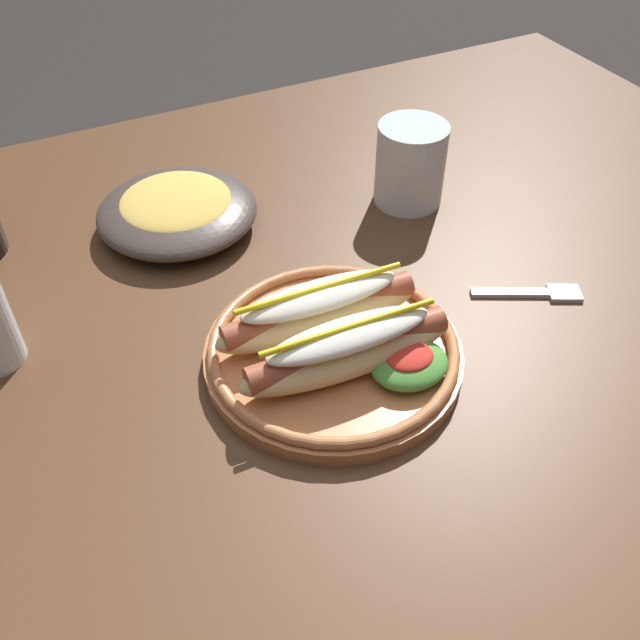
# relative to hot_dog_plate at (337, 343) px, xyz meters

# --- Properties ---
(ground_plane) EXTENTS (8.00, 8.00, 0.00)m
(ground_plane) POSITION_rel_hot_dog_plate_xyz_m (-0.00, 0.06, -0.77)
(ground_plane) COLOR #2D2826
(dining_table) EXTENTS (1.46, 1.05, 0.74)m
(dining_table) POSITION_rel_hot_dog_plate_xyz_m (-0.00, 0.06, -0.11)
(dining_table) COLOR #51331E
(dining_table) RESTS_ON ground_plane
(hot_dog_plate) EXTENTS (0.25, 0.25, 0.08)m
(hot_dog_plate) POSITION_rel_hot_dog_plate_xyz_m (0.00, 0.00, 0.00)
(hot_dog_plate) COLOR #B77042
(hot_dog_plate) RESTS_ON dining_table
(fork) EXTENTS (0.12, 0.07, 0.00)m
(fork) POSITION_rel_hot_dog_plate_xyz_m (0.24, -0.01, -0.02)
(fork) COLOR silver
(fork) RESTS_ON dining_table
(water_cup) EXTENTS (0.09, 0.09, 0.10)m
(water_cup) POSITION_rel_hot_dog_plate_xyz_m (0.21, 0.22, 0.03)
(water_cup) COLOR silver
(water_cup) RESTS_ON dining_table
(side_bowl) EXTENTS (0.19, 0.19, 0.05)m
(side_bowl) POSITION_rel_hot_dog_plate_xyz_m (-0.07, 0.29, -0.00)
(side_bowl) COLOR #423833
(side_bowl) RESTS_ON dining_table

